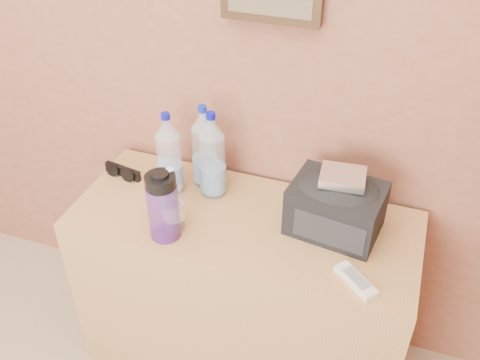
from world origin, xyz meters
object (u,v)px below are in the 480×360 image
pet_large_b (204,150)px  pet_large_c (212,159)px  pet_small (172,203)px  sunglasses (123,171)px  dresser (243,292)px  pet_large_a (169,157)px  nalgene_bottle (163,206)px  toiletry_bag (336,206)px  ac_remote (356,281)px  foil_packet (343,177)px

pet_large_b → pet_large_c: bearing=-44.0°
pet_small → sunglasses: size_ratio=1.54×
dresser → pet_large_a: size_ratio=3.75×
pet_large_a → pet_large_b: size_ratio=1.00×
nalgene_bottle → pet_large_a: bearing=110.6°
pet_large_c → toiletry_bag: 0.43m
sunglasses → toiletry_bag: bearing=7.3°
sunglasses → nalgene_bottle: bearing=-29.9°
dresser → pet_large_c: size_ratio=3.62×
pet_large_b → toiletry_bag: bearing=-11.4°
pet_large_b → pet_large_c: pet_large_c is taller
pet_large_b → sunglasses: bearing=-167.1°
pet_large_b → dresser: bearing=-36.9°
ac_remote → foil_packet: foil_packet is taller
dresser → toiletry_bag: size_ratio=4.11×
foil_packet → pet_small: bearing=-160.8°
pet_large_a → pet_large_c: size_ratio=0.96×
toiletry_bag → foil_packet: bearing=46.8°
pet_large_c → foil_packet: bearing=-5.7°
pet_large_a → pet_large_b: bearing=40.9°
pet_large_a → foil_packet: 0.58m
sunglasses → foil_packet: 0.80m
toiletry_bag → foil_packet: 0.11m
dresser → pet_large_b: size_ratio=3.73×
dresser → pet_small: 0.50m
sunglasses → dresser: bearing=0.3°
pet_large_c → ac_remote: pet_large_c is taller
pet_large_b → foil_packet: (0.48, -0.09, 0.07)m
pet_large_a → toiletry_bag: bearing=-1.6°
pet_large_c → sunglasses: (-0.34, -0.02, -0.12)m
nalgene_bottle → pet_large_c: bearing=76.6°
pet_large_b → nalgene_bottle: bearing=-92.1°
dresser → pet_large_c: 0.52m
dresser → nalgene_bottle: bearing=-143.2°
dresser → foil_packet: bearing=10.6°
pet_large_b → ac_remote: (0.58, -0.30, -0.12)m
pet_large_a → sunglasses: pet_large_a is taller
pet_large_a → pet_large_c: (0.14, 0.03, 0.00)m
nalgene_bottle → ac_remote: 0.60m
pet_large_a → ac_remote: 0.72m
nalgene_bottle → sunglasses: bearing=140.6°
pet_large_a → pet_small: (0.09, -0.18, -0.03)m
pet_large_a → pet_small: size_ratio=1.33×
toiletry_bag → sunglasses: bearing=-174.7°
pet_large_a → nalgene_bottle: (0.08, -0.22, -0.02)m
dresser → sunglasses: bearing=170.8°
pet_small → toiletry_bag: size_ratio=0.82×
pet_small → nalgene_bottle: (-0.01, -0.04, 0.02)m
toiletry_bag → pet_large_b: bearing=176.1°
sunglasses → ac_remote: (0.87, -0.24, -0.01)m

